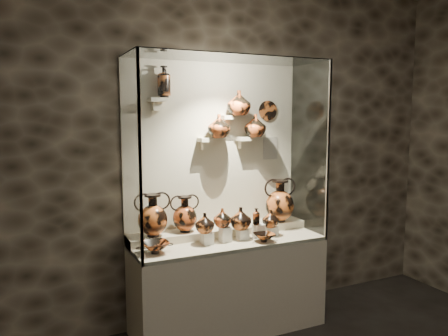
# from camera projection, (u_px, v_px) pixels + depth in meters

# --- Properties ---
(wall_back) EXTENTS (5.00, 0.02, 3.20)m
(wall_back) POSITION_uv_depth(u_px,v_px,m) (213.00, 150.00, 4.04)
(wall_back) COLOR black
(wall_back) RESTS_ON ground
(plinth) EXTENTS (1.70, 0.60, 0.80)m
(plinth) POSITION_uv_depth(u_px,v_px,m) (228.00, 286.00, 3.90)
(plinth) COLOR beige
(plinth) RESTS_ON floor
(front_tier) EXTENTS (1.68, 0.58, 0.03)m
(front_tier) POSITION_uv_depth(u_px,v_px,m) (228.00, 241.00, 3.85)
(front_tier) COLOR beige
(front_tier) RESTS_ON plinth
(rear_tier) EXTENTS (1.70, 0.25, 0.10)m
(rear_tier) POSITION_uv_depth(u_px,v_px,m) (220.00, 232.00, 4.01)
(rear_tier) COLOR beige
(rear_tier) RESTS_ON plinth
(back_panel) EXTENTS (1.70, 0.03, 1.60)m
(back_panel) POSITION_uv_depth(u_px,v_px,m) (213.00, 150.00, 4.04)
(back_panel) COLOR beige
(back_panel) RESTS_ON plinth
(glass_front) EXTENTS (1.70, 0.01, 1.60)m
(glass_front) POSITION_uv_depth(u_px,v_px,m) (244.00, 155.00, 3.49)
(glass_front) COLOR white
(glass_front) RESTS_ON plinth
(glass_left) EXTENTS (0.01, 0.60, 1.60)m
(glass_left) POSITION_uv_depth(u_px,v_px,m) (130.00, 157.00, 3.40)
(glass_left) COLOR white
(glass_left) RESTS_ON plinth
(glass_right) EXTENTS (0.01, 0.60, 1.60)m
(glass_right) POSITION_uv_depth(u_px,v_px,m) (309.00, 149.00, 4.11)
(glass_right) COLOR white
(glass_right) RESTS_ON plinth
(glass_top) EXTENTS (1.70, 0.60, 0.01)m
(glass_top) POSITION_uv_depth(u_px,v_px,m) (228.00, 58.00, 3.66)
(glass_top) COLOR white
(glass_top) RESTS_ON back_panel
(frame_post_left) EXTENTS (0.02, 0.02, 1.60)m
(frame_post_left) POSITION_uv_depth(u_px,v_px,m) (140.00, 160.00, 3.14)
(frame_post_left) COLOR gray
(frame_post_left) RESTS_ON plinth
(frame_post_right) EXTENTS (0.02, 0.02, 1.60)m
(frame_post_right) POSITION_uv_depth(u_px,v_px,m) (328.00, 152.00, 3.85)
(frame_post_right) COLOR gray
(frame_post_right) RESTS_ON plinth
(pedestal_a) EXTENTS (0.09, 0.09, 0.10)m
(pedestal_a) POSITION_uv_depth(u_px,v_px,m) (207.00, 238.00, 3.71)
(pedestal_a) COLOR silver
(pedestal_a) RESTS_ON front_tier
(pedestal_b) EXTENTS (0.09, 0.09, 0.13)m
(pedestal_b) POSITION_uv_depth(u_px,v_px,m) (225.00, 234.00, 3.78)
(pedestal_b) COLOR silver
(pedestal_b) RESTS_ON front_tier
(pedestal_c) EXTENTS (0.09, 0.09, 0.09)m
(pedestal_c) POSITION_uv_depth(u_px,v_px,m) (243.00, 234.00, 3.85)
(pedestal_c) COLOR silver
(pedestal_c) RESTS_ON front_tier
(pedestal_d) EXTENTS (0.09, 0.09, 0.12)m
(pedestal_d) POSITION_uv_depth(u_px,v_px,m) (258.00, 231.00, 3.92)
(pedestal_d) COLOR silver
(pedestal_d) RESTS_ON front_tier
(pedestal_e) EXTENTS (0.09, 0.09, 0.08)m
(pedestal_e) POSITION_uv_depth(u_px,v_px,m) (272.00, 231.00, 3.98)
(pedestal_e) COLOR silver
(pedestal_e) RESTS_ON front_tier
(bracket_ul) EXTENTS (0.14, 0.12, 0.04)m
(bracket_ul) POSITION_uv_depth(u_px,v_px,m) (157.00, 100.00, 3.69)
(bracket_ul) COLOR beige
(bracket_ul) RESTS_ON back_panel
(bracket_ca) EXTENTS (0.14, 0.12, 0.04)m
(bracket_ca) POSITION_uv_depth(u_px,v_px,m) (207.00, 140.00, 3.92)
(bracket_ca) COLOR beige
(bracket_ca) RESTS_ON back_panel
(bracket_cb) EXTENTS (0.10, 0.12, 0.04)m
(bracket_cb) POSITION_uv_depth(u_px,v_px,m) (227.00, 117.00, 3.98)
(bracket_cb) COLOR beige
(bracket_cb) RESTS_ON back_panel
(bracket_cc) EXTENTS (0.14, 0.12, 0.04)m
(bracket_cc) POSITION_uv_depth(u_px,v_px,m) (244.00, 139.00, 4.08)
(bracket_cc) COLOR beige
(bracket_cc) RESTS_ON back_panel
(amphora_left) EXTENTS (0.36, 0.36, 0.37)m
(amphora_left) POSITION_uv_depth(u_px,v_px,m) (153.00, 215.00, 3.68)
(amphora_left) COLOR #C15C25
(amphora_left) RESTS_ON rear_tier
(amphora_mid) EXTENTS (0.32, 0.32, 0.32)m
(amphora_mid) POSITION_uv_depth(u_px,v_px,m) (185.00, 214.00, 3.83)
(amphora_mid) COLOR #C25222
(amphora_mid) RESTS_ON rear_tier
(amphora_right) EXTENTS (0.37, 0.37, 0.41)m
(amphora_right) POSITION_uv_depth(u_px,v_px,m) (280.00, 201.00, 4.19)
(amphora_right) COLOR #C15C25
(amphora_right) RESTS_ON rear_tier
(jug_a) EXTENTS (0.17, 0.17, 0.17)m
(jug_a) POSITION_uv_depth(u_px,v_px,m) (205.00, 223.00, 3.69)
(jug_a) COLOR #C15C25
(jug_a) RESTS_ON pedestal_a
(jug_b) EXTENTS (0.18, 0.18, 0.16)m
(jug_b) POSITION_uv_depth(u_px,v_px,m) (222.00, 218.00, 3.76)
(jug_b) COLOR #C25222
(jug_b) RESTS_ON pedestal_b
(jug_c) EXTENTS (0.19, 0.19, 0.20)m
(jug_c) POSITION_uv_depth(u_px,v_px,m) (240.00, 218.00, 3.84)
(jug_c) COLOR #C15C25
(jug_c) RESTS_ON pedestal_c
(jug_e) EXTENTS (0.18, 0.18, 0.16)m
(jug_e) POSITION_uv_depth(u_px,v_px,m) (270.00, 219.00, 3.94)
(jug_e) COLOR #C15C25
(jug_e) RESTS_ON pedestal_e
(lekythos_small) EXTENTS (0.09, 0.09, 0.17)m
(lekythos_small) POSITION_uv_depth(u_px,v_px,m) (256.00, 215.00, 3.87)
(lekythos_small) COLOR #C25222
(lekythos_small) RESTS_ON pedestal_d
(kylix_left) EXTENTS (0.33, 0.30, 0.11)m
(kylix_left) POSITION_uv_depth(u_px,v_px,m) (155.00, 246.00, 3.47)
(kylix_left) COLOR #C25222
(kylix_left) RESTS_ON front_tier
(kylix_right) EXTENTS (0.28, 0.26, 0.09)m
(kylix_right) POSITION_uv_depth(u_px,v_px,m) (264.00, 237.00, 3.78)
(kylix_right) COLOR #C15C25
(kylix_right) RESTS_ON front_tier
(lekythos_tall) EXTENTS (0.15, 0.15, 0.30)m
(lekythos_tall) POSITION_uv_depth(u_px,v_px,m) (164.00, 80.00, 3.68)
(lekythos_tall) COLOR #C15C25
(lekythos_tall) RESTS_ON bracket_ul
(ovoid_vase_a) EXTENTS (0.23, 0.23, 0.21)m
(ovoid_vase_a) POSITION_uv_depth(u_px,v_px,m) (219.00, 126.00, 3.90)
(ovoid_vase_a) COLOR #C25222
(ovoid_vase_a) RESTS_ON bracket_ca
(ovoid_vase_b) EXTENTS (0.23, 0.23, 0.22)m
(ovoid_vase_b) POSITION_uv_depth(u_px,v_px,m) (239.00, 103.00, 3.95)
(ovoid_vase_b) COLOR #C25222
(ovoid_vase_b) RESTS_ON bracket_cb
(ovoid_vase_c) EXTENTS (0.23, 0.23, 0.21)m
(ovoid_vase_c) POSITION_uv_depth(u_px,v_px,m) (255.00, 126.00, 4.05)
(ovoid_vase_c) COLOR #C25222
(ovoid_vase_c) RESTS_ON bracket_cc
(wall_plate) EXTENTS (0.19, 0.02, 0.19)m
(wall_plate) POSITION_uv_depth(u_px,v_px,m) (268.00, 111.00, 4.21)
(wall_plate) COLOR #B35523
(wall_plate) RESTS_ON back_panel
(info_placard) EXTENTS (0.16, 0.01, 0.22)m
(info_placard) POSITION_uv_depth(u_px,v_px,m) (270.00, 148.00, 4.27)
(info_placard) COLOR beige
(info_placard) RESTS_ON back_panel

